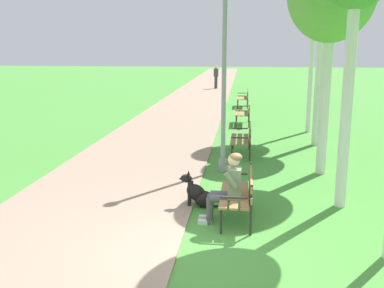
{
  "coord_description": "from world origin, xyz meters",
  "views": [
    {
      "loc": [
        0.52,
        -6.11,
        3.01
      ],
      "look_at": [
        -0.58,
        3.45,
        0.9
      ],
      "focal_mm": 42.01,
      "sensor_mm": 36.0,
      "label": 1
    }
  ],
  "objects": [
    {
      "name": "ground_plane",
      "position": [
        0.0,
        0.0,
        0.0
      ],
      "size": [
        120.0,
        120.0,
        0.0
      ],
      "primitive_type": "plane",
      "color": "#478E38"
    },
    {
      "name": "paved_path",
      "position": [
        -2.23,
        24.0,
        0.02
      ],
      "size": [
        3.68,
        60.0,
        0.04
      ],
      "primitive_type": "cube",
      "color": "gray",
      "rests_on": "ground"
    },
    {
      "name": "park_bench_near",
      "position": [
        0.5,
        1.45,
        0.51
      ],
      "size": [
        0.55,
        1.5,
        0.85
      ],
      "color": "olive",
      "rests_on": "ground"
    },
    {
      "name": "park_bench_far",
      "position": [
        0.55,
        11.31,
        0.51
      ],
      "size": [
        0.55,
        1.5,
        0.85
      ],
      "color": "olive",
      "rests_on": "ground"
    },
    {
      "name": "person_seated_on_near_bench",
      "position": [
        0.29,
        1.25,
        0.68
      ],
      "size": [
        0.74,
        0.49,
        1.25
      ],
      "color": "#4C4C51",
      "rests_on": "ground"
    },
    {
      "name": "park_bench_mid",
      "position": [
        0.53,
        6.27,
        0.51
      ],
      "size": [
        0.55,
        1.5,
        0.85
      ],
      "color": "olive",
      "rests_on": "ground"
    },
    {
      "name": "pedestrian_distant",
      "position": [
        -1.47,
        25.82,
        0.84
      ],
      "size": [
        0.32,
        0.22,
        1.65
      ],
      "color": "#383842",
      "rests_on": "ground"
    },
    {
      "name": "dog_black",
      "position": [
        -0.29,
        1.97,
        0.26
      ],
      "size": [
        0.83,
        0.29,
        0.71
      ],
      "color": "black",
      "rests_on": "ground"
    },
    {
      "name": "lamp_post_near",
      "position": [
        0.05,
        4.54,
        2.25
      ],
      "size": [
        0.24,
        0.24,
        4.35
      ],
      "color": "gray",
      "rests_on": "ground"
    },
    {
      "name": "park_bench_furthest",
      "position": [
        0.53,
        16.44,
        0.51
      ],
      "size": [
        0.55,
        1.5,
        0.85
      ],
      "color": "olive",
      "rests_on": "ground"
    }
  ]
}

